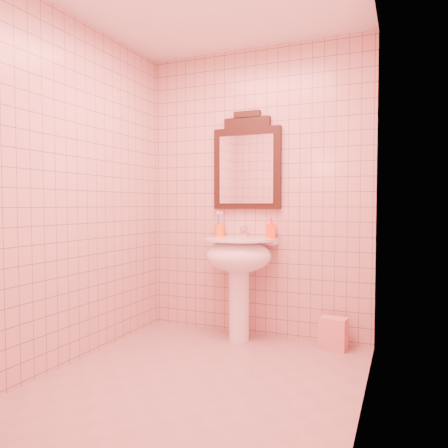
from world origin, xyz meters
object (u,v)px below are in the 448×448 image
at_px(soap_dispenser, 271,228).
at_px(mirror, 247,164).
at_px(toothbrush_cup, 220,230).
at_px(towel, 333,334).
at_px(pedestal_sink, 239,262).

bearing_deg(soap_dispenser, mirror, 153.90).
bearing_deg(mirror, toothbrush_cup, -169.04).
distance_m(toothbrush_cup, towel, 1.29).
relative_size(soap_dispenser, towel, 0.67).
bearing_deg(mirror, soap_dispenser, -12.67).
distance_m(mirror, toothbrush_cup, 0.63).
xyz_separation_m(pedestal_sink, soap_dispenser, (0.24, 0.15, 0.29)).
relative_size(toothbrush_cup, soap_dispenser, 1.18).
relative_size(pedestal_sink, toothbrush_cup, 4.32).
relative_size(mirror, toothbrush_cup, 4.24).
bearing_deg(toothbrush_cup, mirror, 10.96).
bearing_deg(mirror, pedestal_sink, -90.00).
relative_size(pedestal_sink, mirror, 1.02).
height_order(pedestal_sink, soap_dispenser, soap_dispenser).
height_order(pedestal_sink, toothbrush_cup, toothbrush_cup).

